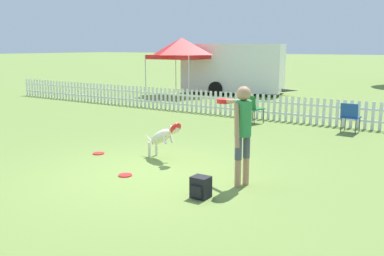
# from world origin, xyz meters

# --- Properties ---
(ground_plane) EXTENTS (240.00, 240.00, 0.00)m
(ground_plane) POSITION_xyz_m (0.00, 0.00, 0.00)
(ground_plane) COLOR olive
(handler_person) EXTENTS (0.92, 0.88, 1.70)m
(handler_person) POSITION_xyz_m (1.69, 0.36, 1.07)
(handler_person) COLOR tan
(handler_person) RESTS_ON ground_plane
(leaping_dog) EXTENTS (1.17, 0.51, 0.85)m
(leaping_dog) POSITION_xyz_m (-0.43, 0.97, 0.50)
(leaping_dog) COLOR beige
(leaping_dog) RESTS_ON ground_plane
(frisbee_near_handler) EXTENTS (0.25, 0.25, 0.02)m
(frisbee_near_handler) POSITION_xyz_m (-1.90, 0.55, 0.01)
(frisbee_near_handler) COLOR red
(frisbee_near_handler) RESTS_ON ground_plane
(frisbee_near_dog) EXTENTS (0.25, 0.25, 0.02)m
(frisbee_near_dog) POSITION_xyz_m (-0.31, -0.34, 0.01)
(frisbee_near_dog) COLOR red
(frisbee_near_dog) RESTS_ON ground_plane
(backpack_on_grass) EXTENTS (0.28, 0.28, 0.34)m
(backpack_on_grass) POSITION_xyz_m (1.46, -0.55, 0.17)
(backpack_on_grass) COLOR black
(backpack_on_grass) RESTS_ON ground_plane
(picket_fence) EXTENTS (26.34, 0.04, 0.80)m
(picket_fence) POSITION_xyz_m (0.00, 6.81, 0.40)
(picket_fence) COLOR white
(picket_fence) RESTS_ON ground_plane
(folding_chair_blue_left) EXTENTS (0.63, 0.65, 0.87)m
(folding_chair_blue_left) POSITION_xyz_m (-0.75, 5.88, 0.52)
(folding_chair_blue_left) COLOR #333338
(folding_chair_blue_left) RESTS_ON ground_plane
(folding_chair_center) EXTENTS (0.48, 0.49, 0.83)m
(folding_chair_center) POSITION_xyz_m (2.13, 6.03, 0.50)
(folding_chair_center) COLOR #333338
(folding_chair_center) RESTS_ON ground_plane
(canopy_tent_main) EXTENTS (2.51, 2.51, 2.73)m
(canopy_tent_main) POSITION_xyz_m (-6.91, 11.00, 2.23)
(canopy_tent_main) COLOR silver
(canopy_tent_main) RESTS_ON ground_plane
(equipment_trailer) EXTENTS (5.72, 3.46, 2.45)m
(equipment_trailer) POSITION_xyz_m (-5.17, 13.02, 1.29)
(equipment_trailer) COLOR white
(equipment_trailer) RESTS_ON ground_plane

